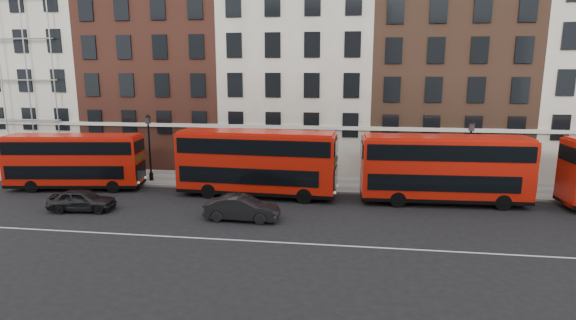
# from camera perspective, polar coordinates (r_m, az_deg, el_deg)

# --- Properties ---
(ground) EXTENTS (120.00, 120.00, 0.00)m
(ground) POSITION_cam_1_polar(r_m,az_deg,el_deg) (25.96, -3.26, -8.64)
(ground) COLOR black
(ground) RESTS_ON ground
(pavement) EXTENTS (80.00, 5.00, 0.15)m
(pavement) POSITION_cam_1_polar(r_m,az_deg,el_deg) (35.85, 0.01, -2.83)
(pavement) COLOR gray
(pavement) RESTS_ON ground
(kerb) EXTENTS (80.00, 0.30, 0.16)m
(kerb) POSITION_cam_1_polar(r_m,az_deg,el_deg) (33.45, -0.59, -3.86)
(kerb) COLOR gray
(kerb) RESTS_ON ground
(road_centre_line) EXTENTS (70.00, 0.12, 0.01)m
(road_centre_line) POSITION_cam_1_polar(r_m,az_deg,el_deg) (24.13, -4.20, -10.23)
(road_centre_line) COLOR white
(road_centre_line) RESTS_ON ground
(building_terrace) EXTENTS (64.00, 11.95, 22.00)m
(building_terrace) POSITION_cam_1_polar(r_m,az_deg,el_deg) (42.12, 1.03, 13.24)
(building_terrace) COLOR #B9B2A0
(building_terrace) RESTS_ON ground
(bus_a) EXTENTS (10.10, 3.70, 4.15)m
(bus_a) POSITION_cam_1_polar(r_m,az_deg,el_deg) (37.24, -25.52, -0.03)
(bus_a) COLOR red
(bus_a) RESTS_ON ground
(bus_b) EXTENTS (11.29, 3.22, 4.69)m
(bus_b) POSITION_cam_1_polar(r_m,az_deg,el_deg) (31.73, -4.08, -0.21)
(bus_b) COLOR red
(bus_b) RESTS_ON ground
(bus_c) EXTENTS (11.06, 3.12, 4.60)m
(bus_c) POSITION_cam_1_polar(r_m,az_deg,el_deg) (31.66, 19.16, -0.94)
(bus_c) COLOR red
(bus_c) RESTS_ON ground
(car_rear) EXTENTS (4.30, 2.16, 1.41)m
(car_rear) POSITION_cam_1_polar(r_m,az_deg,el_deg) (31.67, -24.70, -4.65)
(car_rear) COLOR black
(car_rear) RESTS_ON ground
(car_front) EXTENTS (4.50, 1.68, 1.47)m
(car_front) POSITION_cam_1_polar(r_m,az_deg,el_deg) (27.23, -5.87, -6.08)
(car_front) COLOR black
(car_front) RESTS_ON ground
(lamp_post_left) EXTENTS (0.44, 0.44, 5.33)m
(lamp_post_left) POSITION_cam_1_polar(r_m,az_deg,el_deg) (37.23, -17.20, 1.91)
(lamp_post_left) COLOR black
(lamp_post_left) RESTS_ON pavement
(lamp_post_right) EXTENTS (0.44, 0.44, 5.33)m
(lamp_post_right) POSITION_cam_1_polar(r_m,az_deg,el_deg) (33.78, 22.04, 0.66)
(lamp_post_right) COLOR black
(lamp_post_right) RESTS_ON pavement
(iron_railings) EXTENTS (6.60, 0.06, 1.00)m
(iron_railings) POSITION_cam_1_polar(r_m,az_deg,el_deg) (37.83, 0.48, -1.17)
(iron_railings) COLOR black
(iron_railings) RESTS_ON pavement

